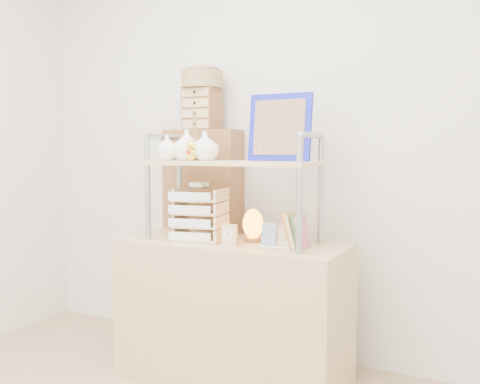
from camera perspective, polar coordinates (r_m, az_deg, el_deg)
The scene contains 10 objects.
room_shell at distance 2.14m, azimuth -11.56°, elevation 16.96°, with size 3.42×3.41×2.61m.
desk at distance 2.90m, azimuth -0.82°, elevation -12.64°, with size 1.20×0.50×0.75m, color tan.
cabinet at distance 3.33m, azimuth -3.81°, elevation -5.07°, with size 0.45×0.24×1.35m, color brown.
hutch at distance 2.82m, azimuth -2.19°, elevation 3.79°, with size 0.91×0.34×0.77m.
letter_tray at distance 2.86m, azimuth -4.33°, elevation -2.64°, with size 0.29×0.28×0.31m.
salt_lamp at distance 2.80m, azimuth 1.39°, elevation -3.53°, with size 0.11×0.11×0.17m.
desk_clock at distance 2.69m, azimuth -1.13°, elevation -4.60°, with size 0.08×0.04×0.11m.
postcard_stand at distance 2.66m, azimuth 3.90°, elevation -5.15°, with size 0.17×0.05×0.12m.
drawer_chest at distance 3.27m, azimuth -4.09°, elevation 8.82°, with size 0.20×0.16×0.25m.
woven_basket at distance 3.29m, azimuth -4.09°, elevation 11.85°, with size 0.25×0.25×0.10m, color olive.
Camera 1 is at (1.31, -1.24, 1.23)m, focal length 40.00 mm.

